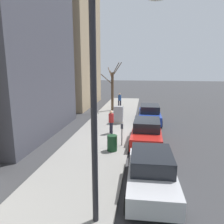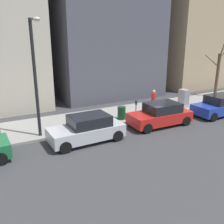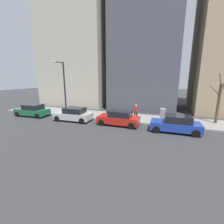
% 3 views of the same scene
% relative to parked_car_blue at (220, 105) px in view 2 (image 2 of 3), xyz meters
% --- Properties ---
extents(ground_plane, '(120.00, 120.00, 0.00)m').
position_rel_parked_car_blue_xyz_m(ground_plane, '(1.29, 4.84, -0.74)').
color(ground_plane, '#38383A').
extents(sidewalk, '(4.00, 36.00, 0.15)m').
position_rel_parked_car_blue_xyz_m(sidewalk, '(3.29, 4.84, -0.66)').
color(sidewalk, gray).
rests_on(sidewalk, ground).
extents(parked_car_blue, '(1.98, 4.23, 1.52)m').
position_rel_parked_car_blue_xyz_m(parked_car_blue, '(0.00, 0.00, 0.00)').
color(parked_car_blue, '#1E389E').
rests_on(parked_car_blue, ground).
extents(parked_car_red, '(1.99, 4.23, 1.52)m').
position_rel_parked_car_blue_xyz_m(parked_car_red, '(0.27, 5.36, 0.00)').
color(parked_car_red, red).
rests_on(parked_car_red, ground).
extents(parked_car_silver, '(2.03, 4.25, 1.52)m').
position_rel_parked_car_blue_xyz_m(parked_car_silver, '(0.10, 10.68, 0.00)').
color(parked_car_silver, '#B7B7BC').
rests_on(parked_car_silver, ground).
extents(parking_meter, '(0.14, 0.10, 1.35)m').
position_rel_parked_car_blue_xyz_m(parking_meter, '(1.74, 6.34, 0.24)').
color(parking_meter, slate).
rests_on(parking_meter, sidewalk).
extents(utility_box, '(0.83, 0.61, 1.43)m').
position_rel_parked_car_blue_xyz_m(utility_box, '(2.59, 1.17, 0.11)').
color(utility_box, '#A8A399').
rests_on(utility_box, sidewalk).
extents(streetlamp, '(1.97, 0.32, 6.50)m').
position_rel_parked_car_blue_xyz_m(streetlamp, '(1.57, 12.94, 3.28)').
color(streetlamp, black).
rests_on(streetlamp, sidewalk).
extents(bare_tree, '(2.06, 2.10, 5.09)m').
position_rel_parked_car_blue_xyz_m(bare_tree, '(3.89, -4.12, 1.70)').
color(bare_tree, brown).
rests_on(bare_tree, sidewalk).
extents(trash_bin, '(0.56, 0.56, 0.90)m').
position_rel_parked_car_blue_xyz_m(trash_bin, '(2.19, 7.24, -0.14)').
color(trash_bin, '#14381E').
rests_on(trash_bin, sidewalk).
extents(pedestrian_midblock, '(0.36, 0.38, 1.66)m').
position_rel_parked_car_blue_xyz_m(pedestrian_midblock, '(2.74, 4.10, 0.35)').
color(pedestrian_midblock, '#1E1E2D').
rests_on(pedestrian_midblock, sidewalk).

